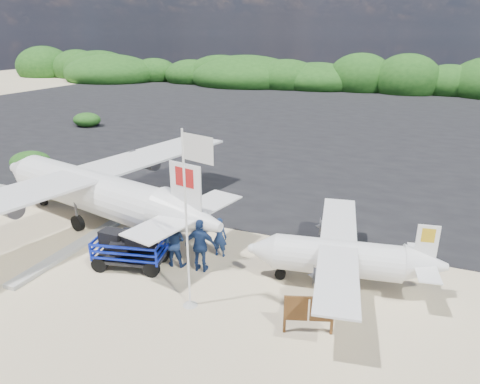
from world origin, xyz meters
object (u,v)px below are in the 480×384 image
object	(u,v)px
flagpole	(190,305)
baggage_cart	(132,266)
crew_c	(201,246)
aircraft_small	(237,106)
crew_b	(174,242)
signboard	(307,333)
aircraft_large	(475,144)
crew_a	(220,237)

from	to	relation	value
flagpole	baggage_cart	bearing A→B (deg)	157.11
crew_c	aircraft_small	bearing A→B (deg)	-76.92
crew_c	aircraft_small	xyz separation A→B (m)	(-12.65, 34.08, -0.98)
crew_b	aircraft_small	xyz separation A→B (m)	(-11.58, 34.07, -0.89)
flagpole	signboard	world-z (taller)	flagpole
flagpole	crew_b	bearing A→B (deg)	130.17
signboard	aircraft_large	world-z (taller)	aircraft_large
signboard	crew_c	xyz separation A→B (m)	(-4.28, 1.92, 0.98)
signboard	aircraft_small	world-z (taller)	aircraft_small
flagpole	crew_b	distance (m)	2.75
flagpole	signboard	distance (m)	3.67
crew_c	crew_b	bearing A→B (deg)	-7.67
flagpole	crew_c	world-z (taller)	flagpole
flagpole	crew_a	world-z (taller)	flagpole
baggage_cart	aircraft_small	bearing A→B (deg)	94.23
baggage_cart	aircraft_small	size ratio (longest dim) A/B	0.41
crew_a	aircraft_small	size ratio (longest dim) A/B	0.24
crew_b	aircraft_large	world-z (taller)	aircraft_large
aircraft_large	flagpole	bearing A→B (deg)	81.10
flagpole	aircraft_large	size ratio (longest dim) A/B	0.35
aircraft_large	aircraft_small	xyz separation A→B (m)	(-23.59, 9.98, 0.00)
crew_a	aircraft_large	xyz separation A→B (m)	(10.79, 22.87, -0.78)
crew_c	aircraft_large	bearing A→B (deg)	-121.70
flagpole	aircraft_small	bearing A→B (deg)	110.18
crew_a	crew_b	world-z (taller)	crew_b
aircraft_small	crew_a	bearing A→B (deg)	102.36
baggage_cart	flagpole	distance (m)	3.32
crew_c	aircraft_small	world-z (taller)	crew_c
flagpole	crew_a	size ratio (longest dim) A/B	3.56
flagpole	crew_b	size ratio (longest dim) A/B	3.10
signboard	crew_a	size ratio (longest dim) A/B	0.95
flagpole	crew_a	bearing A→B (deg)	98.07
baggage_cart	crew_b	bearing A→B (deg)	14.74
signboard	crew_c	world-z (taller)	crew_c
crew_a	aircraft_large	distance (m)	25.30
signboard	aircraft_small	xyz separation A→B (m)	(-16.93, 36.00, 0.00)
flagpole	crew_c	xyz separation A→B (m)	(-0.61, 1.98, 0.98)
crew_b	signboard	bearing A→B (deg)	150.46
crew_a	flagpole	bearing A→B (deg)	92.83
baggage_cart	crew_b	xyz separation A→B (m)	(1.38, 0.70, 0.89)
crew_a	crew_c	size ratio (longest dim) A/B	0.80
flagpole	crew_c	distance (m)	2.29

